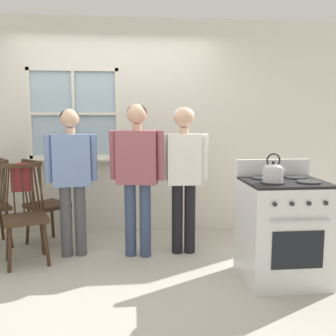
% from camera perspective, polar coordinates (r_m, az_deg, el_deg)
% --- Properties ---
extents(ground_plane, '(16.00, 16.00, 0.00)m').
position_cam_1_polar(ground_plane, '(3.73, -8.37, -15.80)').
color(ground_plane, '#B2AD9E').
extents(wall_back, '(6.40, 0.16, 2.70)m').
position_cam_1_polar(wall_back, '(4.82, -7.60, 5.94)').
color(wall_back, silver).
rests_on(wall_back, ground_plane).
extents(chair_by_window, '(0.53, 0.52, 1.01)m').
position_cam_1_polar(chair_by_window, '(4.10, -20.89, -7.17)').
color(chair_by_window, '#3D2819').
rests_on(chair_by_window, ground_plane).
extents(chair_center_cluster, '(0.58, 0.58, 1.01)m').
position_cam_1_polar(chair_center_cluster, '(4.58, -18.19, -5.50)').
color(chair_center_cluster, '#3D2819').
rests_on(chair_center_cluster, ground_plane).
extents(person_elderly_left, '(0.55, 0.27, 1.57)m').
position_cam_1_polar(person_elderly_left, '(4.06, -14.49, -0.15)').
color(person_elderly_left, '#4C4C51').
rests_on(person_elderly_left, ground_plane).
extents(person_teen_center, '(0.58, 0.29, 1.62)m').
position_cam_1_polar(person_teen_center, '(3.93, -4.71, 0.45)').
color(person_teen_center, '#384766').
rests_on(person_teen_center, ground_plane).
extents(person_adult_right, '(0.51, 0.24, 1.59)m').
position_cam_1_polar(person_adult_right, '(4.02, 2.43, 0.42)').
color(person_adult_right, black).
rests_on(person_adult_right, ground_plane).
extents(stove, '(0.72, 0.68, 1.08)m').
position_cam_1_polar(stove, '(3.60, 17.03, -8.94)').
color(stove, silver).
rests_on(stove, ground_plane).
extents(kettle, '(0.21, 0.17, 0.25)m').
position_cam_1_polar(kettle, '(3.31, 15.72, -0.59)').
color(kettle, '#B7B7BC').
rests_on(kettle, stove).
extents(potted_plant, '(0.15, 0.15, 0.32)m').
position_cam_1_polar(potted_plant, '(4.83, -16.15, 2.22)').
color(potted_plant, '#42474C').
rests_on(potted_plant, wall_back).
extents(handbag, '(0.24, 0.23, 0.31)m').
position_cam_1_polar(handbag, '(4.25, -21.39, -1.48)').
color(handbag, maroon).
rests_on(handbag, chair_by_window).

